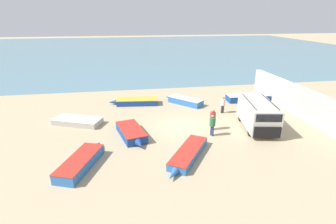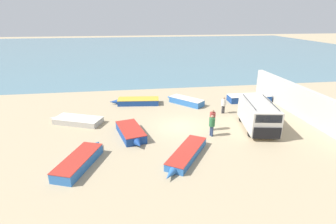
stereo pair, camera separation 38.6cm
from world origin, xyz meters
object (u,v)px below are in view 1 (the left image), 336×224
object	(u,v)px
parked_van	(258,114)
fishing_rowboat_4	(184,101)
fisherman_0	(213,118)
fishing_rowboat_3	(136,101)
fishing_rowboat_0	(188,154)
fishing_rowboat_2	(249,98)
fishing_rowboat_5	(76,121)
fishing_rowboat_6	(82,161)
fisherman_2	(212,123)
fisherman_1	(223,103)
fishing_rowboat_1	(132,133)

from	to	relation	value
parked_van	fishing_rowboat_4	xyz separation A→B (m)	(-4.39, 7.01, -0.88)
fisherman_0	fishing_rowboat_3	bearing A→B (deg)	126.56
fishing_rowboat_0	fishing_rowboat_2	world-z (taller)	fishing_rowboat_2
fishing_rowboat_4	fishing_rowboat_5	distance (m)	10.79
parked_van	fishing_rowboat_6	world-z (taller)	parked_van
fishing_rowboat_0	fishing_rowboat_5	world-z (taller)	fishing_rowboat_0
fishing_rowboat_3	fisherman_0	bearing A→B (deg)	133.48
fisherman_0	fisherman_2	xyz separation A→B (m)	(-0.38, -1.07, -0.01)
fishing_rowboat_3	fisherman_1	world-z (taller)	fisherman_1
parked_van	fishing_rowboat_1	world-z (taller)	parked_van
fishing_rowboat_4	fisherman_0	size ratio (longest dim) A/B	2.27
fishing_rowboat_4	fisherman_2	size ratio (longest dim) A/B	2.29
fishing_rowboat_4	fishing_rowboat_6	world-z (taller)	fishing_rowboat_6
fishing_rowboat_2	fishing_rowboat_5	world-z (taller)	fishing_rowboat_2
fishing_rowboat_3	fisherman_1	xyz separation A→B (m)	(7.82, -3.91, 0.66)
fishing_rowboat_0	fishing_rowboat_3	xyz separation A→B (m)	(-2.66, 11.34, 0.04)
parked_van	fishing_rowboat_4	bearing A→B (deg)	-137.36
fishing_rowboat_5	fisherman_0	bearing A→B (deg)	-172.82
fishing_rowboat_0	fishing_rowboat_4	world-z (taller)	fishing_rowboat_4
fishing_rowboat_3	fishing_rowboat_4	bearing A→B (deg)	178.40
parked_van	fishing_rowboat_0	world-z (taller)	parked_van
fishing_rowboat_1	fisherman_0	size ratio (longest dim) A/B	2.55
fishing_rowboat_3	fishing_rowboat_5	bearing A→B (deg)	45.52
fishing_rowboat_0	fishing_rowboat_3	world-z (taller)	fishing_rowboat_3
fishing_rowboat_4	fishing_rowboat_6	size ratio (longest dim) A/B	0.81
parked_van	fishing_rowboat_2	world-z (taller)	parked_van
fishing_rowboat_1	fisherman_1	distance (m)	9.35
fishing_rowboat_0	fisherman_2	xyz separation A→B (m)	(2.60, 2.90, 0.75)
fishing_rowboat_1	fisherman_0	world-z (taller)	fisherman_0
fisherman_1	fishing_rowboat_5	bearing A→B (deg)	-86.93
fishing_rowboat_6	fisherman_1	size ratio (longest dim) A/B	3.00
fishing_rowboat_2	fisherman_1	world-z (taller)	fisherman_1
fishing_rowboat_3	fishing_rowboat_5	size ratio (longest dim) A/B	1.06
fisherman_2	fisherman_1	bearing A→B (deg)	38.67
parked_van	fishing_rowboat_5	size ratio (longest dim) A/B	1.07
fisherman_1	fishing_rowboat_1	bearing A→B (deg)	-65.21
parked_van	fishing_rowboat_1	bearing A→B (deg)	-79.57
fishing_rowboat_2	fishing_rowboat_6	distance (m)	18.96
fishing_rowboat_1	parked_van	bearing A→B (deg)	75.97
fishing_rowboat_0	fishing_rowboat_1	size ratio (longest dim) A/B	1.13
fishing_rowboat_4	fishing_rowboat_3	bearing A→B (deg)	40.18
fishing_rowboat_2	fishing_rowboat_6	xyz separation A→B (m)	(-15.88, -10.36, -0.02)
fishing_rowboat_3	fishing_rowboat_5	distance (m)	6.78
fishing_rowboat_0	fishing_rowboat_3	distance (m)	11.65
parked_van	fishing_rowboat_6	xyz separation A→B (m)	(-13.20, -3.54, -0.88)
fisherman_0	fisherman_2	size ratio (longest dim) A/B	1.01
parked_van	fishing_rowboat_6	size ratio (longest dim) A/B	1.09
fishing_rowboat_6	fisherman_0	distance (m)	10.31
fishing_rowboat_6	fisherman_0	world-z (taller)	fisherman_0
parked_van	fisherman_0	size ratio (longest dim) A/B	3.03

